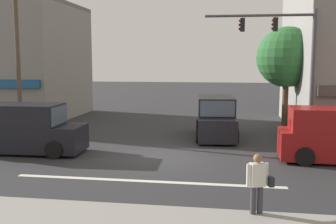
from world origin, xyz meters
The scene contains 10 objects.
ground_plane centered at (0.00, 0.00, 0.00)m, with size 120.00×120.00×0.00m, color #2B2B2D.
lane_marking_stripe centered at (0.00, -3.50, 0.00)m, with size 9.00×0.24×0.01m, color silver.
building_left_block centered at (-13.22, 10.27, 3.97)m, with size 10.08×8.50×7.94m.
street_tree centered at (5.70, 6.51, 4.14)m, with size 3.28×3.28×5.80m.
utility_pole_near_left centered at (-8.46, 3.76, 4.08)m, with size 1.40×0.22×7.87m.
utility_pole_far_right centered at (8.16, 8.28, 3.87)m, with size 1.40×0.22×7.43m.
traffic_light_mast centered at (5.31, 2.58, 4.18)m, with size 4.89×0.29×6.20m.
van_crossing_rightbound centered at (-5.87, -0.25, 1.01)m, with size 4.66×2.17×2.11m.
van_waiting_far centered at (1.99, 4.52, 1.01)m, with size 2.31×4.73×2.11m.
pedestrian_foreground_with_bag centered at (3.38, -6.16, 0.95)m, with size 0.69×0.40×1.67m.
Camera 1 is at (2.62, -15.74, 3.90)m, focal length 42.00 mm.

